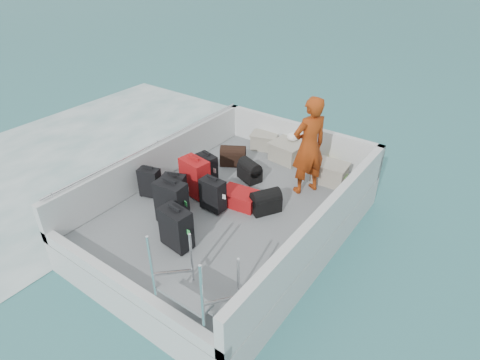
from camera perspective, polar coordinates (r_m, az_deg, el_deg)
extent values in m
plane|color=#195959|center=(7.49, -1.25, -7.52)|extent=(160.00, 160.00, 0.00)
plane|color=white|center=(10.63, -22.40, 2.71)|extent=(10.00, 10.00, 0.00)
cube|color=silver|center=(7.31, -1.27, -5.70)|extent=(3.60, 5.00, 0.60)
cube|color=gray|center=(7.12, -1.30, -3.72)|extent=(3.30, 4.70, 0.02)
cube|color=silver|center=(7.94, -11.36, 2.73)|extent=(0.14, 5.00, 0.70)
cube|color=silver|center=(6.22, 11.57, -6.38)|extent=(0.14, 5.00, 0.70)
cube|color=silver|center=(8.72, 8.38, 5.79)|extent=(3.60, 0.14, 0.70)
cube|color=silver|center=(5.78, -16.46, -14.08)|extent=(3.60, 0.14, 0.20)
cylinder|color=silver|center=(7.76, -11.67, 5.31)|extent=(0.04, 4.80, 0.04)
cube|color=black|center=(7.39, -12.68, -0.41)|extent=(0.42, 0.31, 0.56)
cube|color=black|center=(7.66, -4.73, 1.60)|extent=(0.44, 0.32, 0.58)
cube|color=black|center=(6.60, -9.69, -3.28)|extent=(0.53, 0.34, 0.77)
cube|color=black|center=(7.08, -9.29, -1.47)|extent=(0.45, 0.36, 0.59)
cube|color=#AA0D19|center=(7.27, -6.42, 0.36)|extent=(0.56, 0.39, 0.72)
cube|color=black|center=(6.13, -9.05, -6.85)|extent=(0.52, 0.34, 0.67)
cube|color=black|center=(6.87, -3.88, -2.16)|extent=(0.43, 0.25, 0.59)
cube|color=#AA0D19|center=(7.08, -0.04, -2.57)|extent=(0.71, 0.52, 0.26)
cube|color=#A8A493|center=(8.94, 3.49, 5.45)|extent=(0.63, 0.52, 0.33)
cube|color=#A8A493|center=(8.46, 6.52, 3.83)|extent=(0.66, 0.50, 0.37)
cube|color=#A8A493|center=(8.63, 7.38, 4.32)|extent=(0.62, 0.44, 0.37)
cube|color=#A8A493|center=(7.87, 12.58, 0.93)|extent=(0.65, 0.48, 0.37)
ellipsoid|color=yellow|center=(8.34, 12.39, 2.19)|extent=(0.28, 0.26, 0.22)
ellipsoid|color=white|center=(8.51, 7.50, 5.96)|extent=(0.24, 0.24, 0.18)
imported|color=#CF4913|center=(7.18, 9.77, 4.75)|extent=(0.71, 0.80, 1.84)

